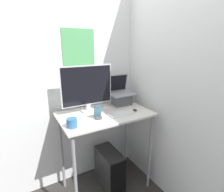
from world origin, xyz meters
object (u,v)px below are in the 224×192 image
Objects in this scene: computer_tower at (109,169)px; monitor at (87,89)px; keyboard at (121,114)px; cell_phone at (98,114)px; mouse at (135,110)px; laptop at (121,96)px.

monitor is at bearing 141.45° from computer_tower.
keyboard is 1.89× the size of cell_phone.
monitor is 0.57m from mouse.
computer_tower is (-0.08, 0.11, -0.73)m from keyboard.
monitor is 0.31m from cell_phone.
cell_phone is at bearing -149.05° from laptop.
laptop reaches higher than computer_tower.
monitor reaches higher than computer_tower.
keyboard is (0.27, -0.25, -0.25)m from monitor.
monitor is (-0.45, -0.03, 0.16)m from laptop.
computer_tower is at bearing 25.17° from cell_phone.
monitor reaches higher than keyboard.
laptop is at bearing 30.95° from cell_phone.
computer_tower is (0.18, -0.15, -0.98)m from monitor.
cell_phone reaches higher than computer_tower.
mouse reaches higher than computer_tower.
laptop reaches higher than cell_phone.
monitor is 0.44m from keyboard.
monitor is at bearing 93.79° from cell_phone.
mouse is at bearing 3.27° from keyboard.
mouse is 0.39× the size of cell_phone.
monitor is 1.21× the size of computer_tower.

